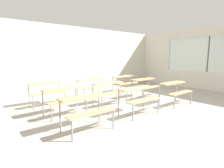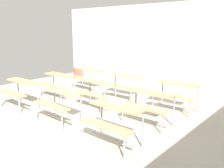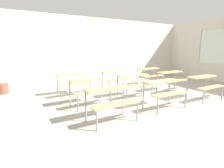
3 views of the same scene
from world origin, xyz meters
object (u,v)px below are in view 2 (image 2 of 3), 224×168
at_px(desk_bench_r0c1, 58,98).
at_px(desk_bench_r2c0, 86,74).
at_px(desk_bench_r1c2, 149,100).
at_px(desk_bench_r2c2, 176,90).
at_px(desk_bench_r0c2, 113,116).
at_px(desk_bench_r1c0, 57,80).
at_px(trash_bin, 77,72).
at_px(desk_bench_r1c1, 96,88).
at_px(desk_bench_r2c1, 123,81).
at_px(desk_bench_r0c0, 19,87).

height_order(desk_bench_r0c1, desk_bench_r2c0, same).
height_order(desk_bench_r1c2, desk_bench_r2c2, same).
relative_size(desk_bench_r0c2, desk_bench_r1c2, 0.99).
bearing_deg(desk_bench_r0c2, desk_bench_r2c0, 142.17).
relative_size(desk_bench_r1c0, desk_bench_r1c2, 1.01).
bearing_deg(trash_bin, desk_bench_r1c2, -26.47).
height_order(desk_bench_r0c2, desk_bench_r1c2, same).
bearing_deg(desk_bench_r2c2, trash_bin, 162.39).
relative_size(desk_bench_r1c0, trash_bin, 3.06).
distance_m(desk_bench_r0c2, desk_bench_r1c1, 2.18).
bearing_deg(desk_bench_r0c2, desk_bench_r2c1, 123.32).
bearing_deg(desk_bench_r1c0, desk_bench_r2c0, 89.80).
bearing_deg(desk_bench_r2c0, desk_bench_r2c1, -0.90).
relative_size(desk_bench_r1c2, desk_bench_r2c1, 1.00).
bearing_deg(desk_bench_r0c2, desk_bench_r1c1, 141.84).
distance_m(desk_bench_r2c2, trash_bin, 5.78).
bearing_deg(desk_bench_r2c0, desk_bench_r1c1, -35.61).
bearing_deg(desk_bench_r1c1, desk_bench_r0c2, -35.45).
bearing_deg(trash_bin, desk_bench_r1c1, -35.33).
distance_m(desk_bench_r0c2, desk_bench_r2c0, 4.26).
bearing_deg(desk_bench_r0c1, desk_bench_r0c2, -1.70).
xyz_separation_m(desk_bench_r0c1, desk_bench_r1c0, (-1.65, 1.20, 0.00)).
height_order(desk_bench_r1c0, desk_bench_r2c1, same).
bearing_deg(desk_bench_r1c1, desk_bench_r1c0, -176.05).
distance_m(desk_bench_r0c1, desk_bench_r1c0, 2.04).
height_order(desk_bench_r0c0, desk_bench_r0c1, same).
height_order(desk_bench_r1c0, desk_bench_r1c1, same).
height_order(desk_bench_r2c1, desk_bench_r2c2, same).
bearing_deg(desk_bench_r2c1, desk_bench_r1c1, -93.13).
relative_size(desk_bench_r0c1, trash_bin, 2.99).
height_order(desk_bench_r2c0, desk_bench_r2c1, same).
height_order(desk_bench_r0c2, desk_bench_r2c2, same).
xyz_separation_m(desk_bench_r0c0, desk_bench_r2c2, (3.39, 2.54, 0.00)).
bearing_deg(desk_bench_r2c0, desk_bench_r2c2, 0.59).
relative_size(desk_bench_r0c1, desk_bench_r0c2, 1.00).
bearing_deg(desk_bench_r1c1, desk_bench_r2c0, 145.21).
xyz_separation_m(desk_bench_r1c0, desk_bench_r1c1, (1.61, 0.06, 0.00)).
xyz_separation_m(desk_bench_r0c1, desk_bench_r1c1, (-0.04, 1.26, 0.00)).
height_order(desk_bench_r0c1, desk_bench_r2c2, same).
height_order(desk_bench_r0c0, desk_bench_r2c2, same).
xyz_separation_m(desk_bench_r0c1, trash_bin, (-3.85, 3.97, -0.38)).
height_order(desk_bench_r0c0, desk_bench_r1c1, same).
relative_size(desk_bench_r1c1, desk_bench_r1c2, 1.00).
bearing_deg(desk_bench_r1c2, desk_bench_r1c1, 176.88).
height_order(desk_bench_r0c0, desk_bench_r2c1, same).
distance_m(desk_bench_r2c0, desk_bench_r2c1, 1.70).
bearing_deg(desk_bench_r1c1, desk_bench_r0c1, -86.42).
xyz_separation_m(desk_bench_r1c2, desk_bench_r2c2, (0.04, 1.26, 0.00)).
bearing_deg(desk_bench_r0c1, trash_bin, 134.51).
bearing_deg(desk_bench_r1c2, desk_bench_r2c0, 157.57).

